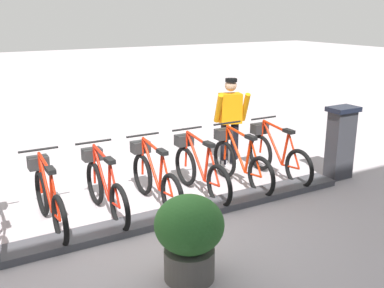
{
  "coord_description": "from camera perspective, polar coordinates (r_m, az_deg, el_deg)",
  "views": [
    {
      "loc": [
        -5.34,
        2.17,
        2.86
      ],
      "look_at": [
        0.5,
        -1.18,
        0.9
      ],
      "focal_mm": 43.09,
      "sensor_mm": 36.0,
      "label": 1
    }
  ],
  "objects": [
    {
      "name": "bike_docked_1",
      "position": [
        7.77,
        5.89,
        -2.1
      ],
      "size": [
        1.72,
        0.54,
        1.02
      ],
      "color": "black",
      "rests_on": "ground"
    },
    {
      "name": "ground_plane",
      "position": [
        6.44,
        -7.01,
        -10.28
      ],
      "size": [
        60.0,
        60.0,
        0.0
      ],
      "primitive_type": "plane",
      "color": "#B5ABAE"
    },
    {
      "name": "bike_docked_3",
      "position": [
        7.01,
        -4.7,
        -4.12
      ],
      "size": [
        1.72,
        0.54,
        1.02
      ],
      "color": "black",
      "rests_on": "ground"
    },
    {
      "name": "bike_docked_2",
      "position": [
        7.36,
        0.87,
        -3.08
      ],
      "size": [
        1.72,
        0.54,
        1.02
      ],
      "color": "black",
      "rests_on": "ground"
    },
    {
      "name": "dock_rail_base",
      "position": [
        6.41,
        -7.03,
        -9.88
      ],
      "size": [
        0.44,
        7.11,
        0.1
      ],
      "primitive_type": "cube",
      "color": "#47474C",
      "rests_on": "ground"
    },
    {
      "name": "bike_docked_4",
      "position": [
        6.74,
        -10.8,
        -5.22
      ],
      "size": [
        1.72,
        0.54,
        1.02
      ],
      "color": "black",
      "rests_on": "ground"
    },
    {
      "name": "bike_docked_5",
      "position": [
        6.55,
        -17.35,
        -6.34
      ],
      "size": [
        1.72,
        0.54,
        1.02
      ],
      "color": "black",
      "rests_on": "ground"
    },
    {
      "name": "planter_bush",
      "position": [
        5.06,
        -0.34,
        -11.03
      ],
      "size": [
        0.76,
        0.76,
        0.97
      ],
      "color": "#59544C",
      "rests_on": "ground"
    },
    {
      "name": "bike_docked_0",
      "position": [
        8.23,
        10.36,
        -1.22
      ],
      "size": [
        1.72,
        0.54,
        1.02
      ],
      "color": "black",
      "rests_on": "ground"
    },
    {
      "name": "worker_near_rack",
      "position": [
        8.68,
        4.75,
        3.17
      ],
      "size": [
        0.57,
        0.69,
        1.66
      ],
      "color": "white",
      "rests_on": "ground"
    },
    {
      "name": "payment_kiosk",
      "position": [
        8.41,
        17.88,
        0.3
      ],
      "size": [
        0.36,
        0.52,
        1.28
      ],
      "color": "#38383D",
      "rests_on": "ground"
    }
  ]
}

